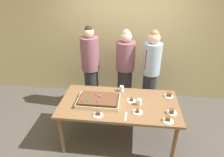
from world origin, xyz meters
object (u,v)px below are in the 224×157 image
at_px(party_table, 119,107).
at_px(plated_slice_far_left, 168,120).
at_px(plated_slice_near_right, 172,112).
at_px(person_serving_front, 91,68).
at_px(plated_slice_near_left, 131,100).
at_px(drink_cup_nearest, 139,102).
at_px(person_green_shirt_behind, 125,70).
at_px(person_striped_tie_right, 151,73).
at_px(plated_slice_center_back, 137,112).
at_px(cake_server_utensil, 126,116).
at_px(plated_slice_far_right, 169,95).
at_px(sheet_cake, 98,100).
at_px(drink_cup_middle, 122,89).
at_px(plated_slice_center_front, 98,114).

relative_size(party_table, plated_slice_far_left, 12.48).
distance_m(plated_slice_near_right, person_serving_front, 1.80).
bearing_deg(party_table, plated_slice_near_left, 20.45).
height_order(drink_cup_nearest, person_green_shirt_behind, person_green_shirt_behind).
distance_m(plated_slice_near_right, person_striped_tie_right, 1.08).
height_order(party_table, plated_slice_center_back, plated_slice_center_back).
distance_m(party_table, drink_cup_nearest, 0.35).
bearing_deg(drink_cup_nearest, cake_server_utensil, -122.31).
bearing_deg(plated_slice_center_back, plated_slice_near_right, 4.41).
xyz_separation_m(plated_slice_near_right, person_striped_tie_right, (-0.26, 1.04, 0.12)).
distance_m(plated_slice_far_left, cake_server_utensil, 0.59).
bearing_deg(plated_slice_near_right, plated_slice_far_right, 87.42).
height_order(sheet_cake, person_green_shirt_behind, person_green_shirt_behind).
distance_m(drink_cup_nearest, person_green_shirt_behind, 1.03).
height_order(party_table, person_striped_tie_right, person_striped_tie_right).
height_order(sheet_cake, drink_cup_nearest, sheet_cake).
bearing_deg(drink_cup_middle, plated_slice_near_right, -34.62).
xyz_separation_m(plated_slice_center_back, drink_cup_nearest, (0.03, 0.20, 0.03)).
distance_m(drink_cup_middle, person_serving_front, 0.87).
bearing_deg(person_serving_front, cake_server_utensil, 12.98).
bearing_deg(cake_server_utensil, drink_cup_nearest, 57.69).
bearing_deg(person_serving_front, plated_slice_far_left, 28.01).
bearing_deg(plated_slice_near_right, plated_slice_center_back, -175.59).
xyz_separation_m(drink_cup_nearest, person_striped_tie_right, (0.21, 0.88, 0.09)).
relative_size(plated_slice_far_right, person_green_shirt_behind, 0.09).
height_order(sheet_cake, plated_slice_far_right, sheet_cake).
relative_size(plated_slice_near_right, drink_cup_middle, 1.50).
height_order(drink_cup_nearest, person_serving_front, person_serving_front).
distance_m(sheet_cake, plated_slice_far_right, 1.17).
height_order(sheet_cake, plated_slice_near_right, sheet_cake).
distance_m(plated_slice_center_back, person_serving_front, 1.47).
distance_m(plated_slice_near_left, cake_server_utensil, 0.41).
bearing_deg(plated_slice_near_right, person_serving_front, 142.81).
bearing_deg(person_striped_tie_right, plated_slice_near_right, 57.83).
xyz_separation_m(plated_slice_far_right, drink_cup_middle, (-0.79, 0.08, 0.03)).
relative_size(plated_slice_far_right, drink_cup_nearest, 1.50).
bearing_deg(person_serving_front, sheet_cake, -0.03).
xyz_separation_m(sheet_cake, plated_slice_near_left, (0.52, 0.10, -0.02)).
bearing_deg(plated_slice_near_right, person_green_shirt_behind, 123.12).
height_order(sheet_cake, person_serving_front, person_serving_front).
xyz_separation_m(drink_cup_middle, person_serving_front, (-0.66, 0.55, 0.10)).
distance_m(party_table, drink_cup_middle, 0.38).
relative_size(plated_slice_near_left, plated_slice_far_right, 1.00).
bearing_deg(plated_slice_far_right, plated_slice_center_back, -136.72).
distance_m(plated_slice_near_left, person_striped_tie_right, 0.87).
bearing_deg(plated_slice_near_left, plated_slice_far_left, -39.92).
distance_m(sheet_cake, person_striped_tie_right, 1.24).
bearing_deg(person_green_shirt_behind, plated_slice_center_front, 6.58).
distance_m(party_table, person_striped_tie_right, 1.04).
bearing_deg(plated_slice_center_front, person_serving_front, 106.30).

